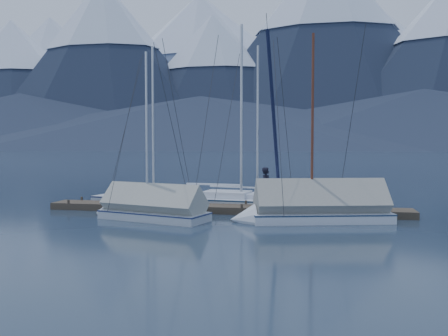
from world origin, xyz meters
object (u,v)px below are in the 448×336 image
Objects in this scene: sailboat_open_right at (266,205)px; person at (266,186)px; sailboat_open_left at (162,203)px; sailboat_covered_near at (308,211)px; sailboat_open_mid at (251,204)px; sailboat_covered_far at (145,210)px.

sailboat_open_right is 1.85m from person.
sailboat_open_left is 1.02× the size of sailboat_open_right.
person is (0.15, -1.46, 1.12)m from sailboat_open_right.
sailboat_open_left is 6.19m from person.
sailboat_open_mid is at bearing 128.62° from sailboat_covered_near.
sailboat_open_left is 8.85m from sailboat_covered_near.
sailboat_open_left is 4.98m from sailboat_open_mid.
sailboat_open_mid is at bearing -0.24° from sailboat_open_left.
sailboat_open_left is 1.16× the size of sailboat_covered_far.
sailboat_covered_near is (7.99, -3.80, 0.28)m from sailboat_open_left.
sailboat_covered_near is 4.78× the size of person.
sailboat_covered_near reaches higher than person.
sailboat_open_left reaches higher than person.
sailboat_open_right is at bearing 24.03° from person.
sailboat_covered_near is 7.28m from sailboat_covered_far.
sailboat_open_mid reaches higher than person.
sailboat_open_left is at bearing 99.41° from sailboat_covered_far.
sailboat_open_left is at bearing 154.60° from sailboat_covered_near.
sailboat_covered_far reaches higher than person.
sailboat_open_mid is 5.58× the size of person.
sailboat_open_left is 1.06× the size of sailboat_covered_near.
sailboat_open_mid reaches higher than sailboat_covered_far.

